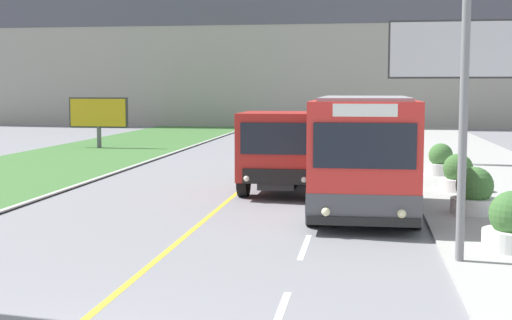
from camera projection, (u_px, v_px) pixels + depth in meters
name	position (u px, v px, depth m)	size (l,w,h in m)	color
lane_marking_centre	(119.00, 315.00, 10.47)	(2.88, 140.00, 0.01)	gold
city_bus	(364.00, 156.00, 18.43)	(2.70, 5.78, 3.10)	red
dump_truck	(283.00, 152.00, 22.55)	(2.51, 6.52, 2.58)	black
car_distant	(322.00, 133.00, 41.29)	(1.80, 4.30, 1.45)	silver
traffic_light_mast	(431.00, 51.00, 13.11)	(2.28, 0.32, 6.32)	slate
billboard_large	(467.00, 53.00, 30.08)	(6.57, 0.24, 6.18)	#59595B
billboard_small	(99.00, 114.00, 39.19)	(3.32, 0.24, 2.80)	#59595B
planter_round_near	(512.00, 224.00, 14.29)	(1.17, 1.17, 1.19)	silver
planter_round_second	(474.00, 193.00, 18.42)	(1.21, 1.21, 1.21)	silver
planter_round_third	(458.00, 175.00, 22.52)	(1.17, 1.17, 1.17)	silver
planter_round_far	(441.00, 161.00, 26.65)	(1.12, 1.12, 1.18)	silver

